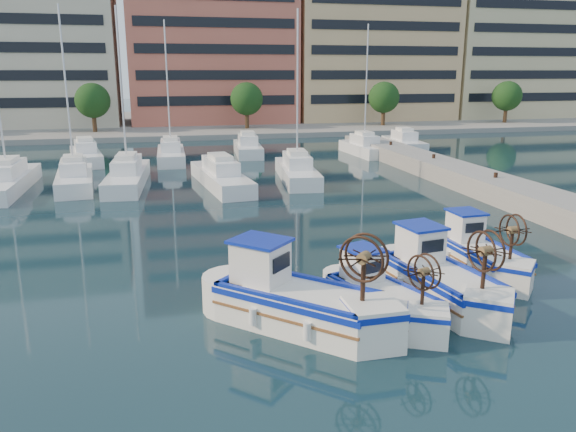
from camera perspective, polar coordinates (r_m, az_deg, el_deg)
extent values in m
plane|color=#17353B|center=(18.97, 9.86, -8.99)|extent=(300.00, 300.00, 0.00)
cube|color=gray|center=(31.97, 26.06, 0.56)|extent=(3.00, 60.00, 1.20)
cube|color=gray|center=(83.56, -8.40, 9.42)|extent=(180.00, 40.00, 0.60)
cube|color=beige|center=(82.59, -25.30, 15.69)|extent=(23.00, 14.00, 21.00)
cube|color=black|center=(75.74, -26.39, 15.80)|extent=(21.16, 0.12, 18.90)
cube|color=#C8624E|center=(81.54, -7.88, 18.32)|extent=(22.00, 14.00, 25.00)
cube|color=black|center=(74.59, -7.34, 18.71)|extent=(20.24, 0.12, 22.50)
cube|color=#E0B47C|center=(86.79, 8.17, 17.08)|extent=(23.00, 14.00, 22.00)
cube|color=black|center=(80.30, 10.04, 17.23)|extent=(21.16, 0.12, 19.80)
cube|color=beige|center=(97.45, 21.46, 16.56)|extent=(22.00, 14.00, 24.00)
cube|color=black|center=(91.72, 24.00, 16.51)|extent=(20.24, 0.12, 21.60)
cylinder|color=#3F2B19|center=(70.05, -19.06, 8.82)|extent=(0.50, 0.50, 3.00)
sphere|color=#1D4719|center=(69.88, -19.24, 11.02)|extent=(4.00, 4.00, 4.00)
cylinder|color=#3F2B19|center=(70.57, -4.18, 9.60)|extent=(0.50, 0.50, 3.00)
sphere|color=#1D4719|center=(70.39, -4.22, 11.79)|extent=(4.00, 4.00, 4.00)
cylinder|color=#3F2B19|center=(75.51, 9.63, 9.76)|extent=(0.50, 0.50, 3.00)
sphere|color=#1D4719|center=(75.34, 9.72, 11.80)|extent=(4.00, 4.00, 4.00)
cylinder|color=#3F2B19|center=(84.08, 21.19, 9.46)|extent=(0.50, 0.50, 3.00)
sphere|color=#1D4719|center=(83.93, 21.36, 11.29)|extent=(4.00, 4.00, 4.00)
cube|color=white|center=(40.34, -26.55, 2.99)|extent=(2.25, 10.14, 1.00)
cube|color=white|center=(39.68, -20.83, 3.41)|extent=(2.99, 8.22, 1.00)
cylinder|color=silver|center=(39.09, -21.56, 11.34)|extent=(0.12, 0.12, 11.00)
cube|color=white|center=(39.43, -15.97, 3.73)|extent=(2.86, 10.04, 1.00)
cylinder|color=silver|center=(38.83, -16.54, 11.72)|extent=(0.12, 0.12, 11.00)
cube|color=white|center=(37.91, -6.84, 3.78)|extent=(3.36, 10.15, 1.00)
cube|color=white|center=(39.70, 0.92, 4.36)|extent=(3.13, 9.08, 1.00)
cylinder|color=silver|center=(39.11, 0.96, 12.32)|extent=(0.12, 0.12, 11.00)
cube|color=white|center=(50.39, -19.83, 5.68)|extent=(3.53, 8.23, 1.00)
cube|color=white|center=(49.02, -11.79, 6.00)|extent=(2.38, 8.19, 1.00)
cylinder|color=silver|center=(48.54, -12.13, 12.43)|extent=(0.12, 0.12, 11.00)
cube|color=white|center=(52.19, -4.10, 6.77)|extent=(2.80, 7.76, 1.00)
cube|color=white|center=(52.48, 7.74, 6.72)|extent=(2.57, 7.38, 1.00)
cylinder|color=silver|center=(52.04, 7.94, 12.73)|extent=(0.12, 0.12, 11.00)
cube|color=white|center=(56.71, 11.68, 7.13)|extent=(2.71, 7.44, 1.00)
cube|color=white|center=(17.04, 1.09, -9.37)|extent=(4.85, 4.81, 1.20)
cube|color=#0C22A2|center=(16.86, 1.10, -7.95)|extent=(4.99, 4.96, 0.18)
cube|color=#166AB1|center=(16.89, 1.10, -8.18)|extent=(4.19, 4.16, 0.07)
cube|color=white|center=(17.27, -2.82, -4.68)|extent=(1.93, 1.93, 1.25)
cube|color=#0C22A2|center=(17.05, -2.85, -2.51)|extent=(2.18, 2.17, 0.09)
cylinder|color=#331E14|center=(15.70, 7.63, -6.66)|extent=(0.14, 0.14, 1.32)
cylinder|color=brown|center=(15.46, 7.72, -4.22)|extent=(0.48, 0.48, 0.32)
torus|color=#331E14|center=(15.32, 7.46, -4.40)|extent=(1.01, 0.99, 1.33)
torus|color=#331E14|center=(15.61, 7.97, -4.04)|extent=(1.01, 0.99, 1.33)
cube|color=white|center=(17.95, 9.65, -8.75)|extent=(2.74, 4.07, 0.94)
cube|color=#0C22A2|center=(17.81, 9.70, -7.69)|extent=(2.83, 4.19, 0.14)
cube|color=#166AB1|center=(17.83, 9.69, -7.86)|extent=(2.29, 3.60, 0.05)
cube|color=white|center=(18.35, 7.55, -4.92)|extent=(1.31, 1.42, 0.98)
cube|color=#0C22A2|center=(18.18, 7.61, -3.32)|extent=(1.48, 1.59, 0.07)
cylinder|color=#331E14|center=(16.51, 13.52, -7.36)|extent=(0.11, 0.11, 1.04)
cylinder|color=brown|center=(16.32, 13.64, -5.55)|extent=(0.35, 0.33, 0.25)
torus|color=#331E14|center=(16.23, 13.31, -5.65)|extent=(0.40, 1.01, 1.05)
torus|color=#331E14|center=(16.41, 13.97, -5.46)|extent=(0.40, 1.01, 1.05)
cube|color=white|center=(19.40, 15.26, -6.97)|extent=(2.59, 4.71, 1.12)
cube|color=#0C22A2|center=(19.25, 15.34, -5.80)|extent=(2.67, 4.85, 0.17)
cube|color=#166AB1|center=(19.27, 15.33, -5.98)|extent=(2.10, 4.21, 0.06)
cube|color=white|center=(19.99, 13.28, -2.73)|extent=(1.37, 1.55, 1.17)
cube|color=#0C22A2|center=(19.82, 13.38, -0.97)|extent=(1.55, 1.73, 0.09)
cylinder|color=#331E14|center=(17.63, 19.27, -5.41)|extent=(0.13, 0.13, 1.23)
cylinder|color=brown|center=(17.42, 19.45, -3.37)|extent=(0.38, 0.35, 0.30)
torus|color=#331E14|center=(17.32, 19.05, -3.44)|extent=(0.27, 1.24, 1.24)
torus|color=#331E14|center=(17.53, 19.84, -3.30)|extent=(0.27, 1.24, 1.24)
cube|color=white|center=(22.72, 18.90, -4.22)|extent=(1.86, 4.09, 1.01)
cube|color=#0C22A2|center=(22.60, 18.98, -3.30)|extent=(1.91, 4.21, 0.15)
cube|color=#166AB1|center=(22.62, 18.97, -3.45)|extent=(1.47, 3.67, 0.06)
cube|color=white|center=(23.34, 17.56, -0.97)|extent=(1.10, 1.28, 1.06)
cube|color=#0C22A2|center=(23.20, 17.67, 0.41)|extent=(1.25, 1.43, 0.08)
cylinder|color=#331E14|center=(21.07, 21.72, -2.89)|extent=(0.12, 0.12, 1.11)
cylinder|color=brown|center=(20.91, 21.87, -1.33)|extent=(0.32, 0.28, 0.27)
torus|color=#331E14|center=(20.82, 21.55, -1.36)|extent=(0.10, 1.13, 1.12)
torus|color=#331E14|center=(21.00, 22.19, -1.30)|extent=(0.10, 1.13, 1.12)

